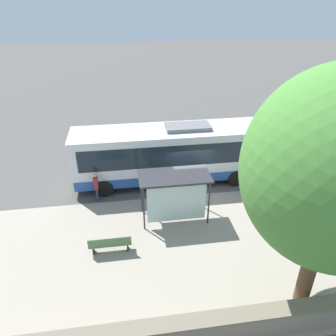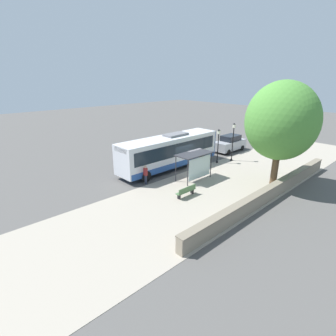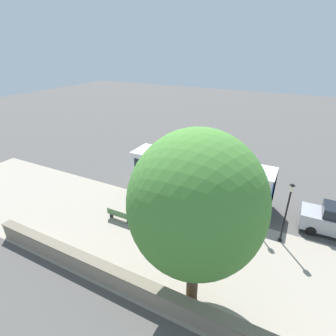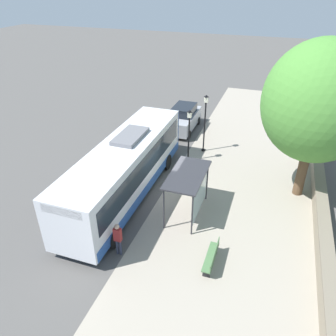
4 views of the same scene
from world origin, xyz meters
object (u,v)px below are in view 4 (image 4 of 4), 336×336
at_px(bench, 212,257).
at_px(parked_car_behind_bus, 184,118).
at_px(bus_shelter, 190,181).
at_px(shade_tree, 319,103).
at_px(street_lamp_near, 189,132).
at_px(pedestrian, 118,237).
at_px(street_lamp_far, 205,119).
at_px(bus, 126,168).

relative_size(bench, parked_car_behind_bus, 0.41).
bearing_deg(bench, bus_shelter, -58.85).
bearing_deg(shade_tree, street_lamp_near, -12.93).
xyz_separation_m(pedestrian, bench, (-4.15, -0.72, -0.53)).
bearing_deg(street_lamp_far, bench, 105.63).
relative_size(pedestrian, street_lamp_far, 0.41).
distance_m(bus, bus_shelter, 3.94).
bearing_deg(bench, shade_tree, -116.83).
bearing_deg(parked_car_behind_bus, street_lamp_far, 127.52).
bearing_deg(bus, street_lamp_near, -114.31).
bearing_deg(street_lamp_far, shade_tree, 152.21).
relative_size(bus, parked_car_behind_bus, 2.51).
relative_size(street_lamp_near, shade_tree, 0.43).
height_order(bench, street_lamp_far, street_lamp_far).
distance_m(bus_shelter, bench, 4.04).
bearing_deg(street_lamp_far, street_lamp_near, 70.52).
relative_size(pedestrian, parked_car_behind_bus, 0.38).
height_order(shade_tree, parked_car_behind_bus, shade_tree).
bearing_deg(bus, pedestrian, 110.55).
distance_m(bus_shelter, street_lamp_far, 7.39).
height_order(bench, street_lamp_near, street_lamp_near).
height_order(street_lamp_near, street_lamp_far, street_lamp_far).
xyz_separation_m(bus, bus_shelter, (-3.89, 0.54, 0.25)).
bearing_deg(parked_car_behind_bus, pedestrian, 94.99).
bearing_deg(street_lamp_near, pedestrian, 86.42).
bearing_deg(bus_shelter, bench, 121.15).
relative_size(bench, street_lamp_near, 0.50).
relative_size(bus_shelter, pedestrian, 1.99).
xyz_separation_m(shade_tree, parked_car_behind_bus, (8.98, -6.66, -4.57)).
xyz_separation_m(pedestrian, shade_tree, (-7.72, -7.78, 4.53)).
relative_size(street_lamp_far, parked_car_behind_bus, 0.92).
xyz_separation_m(bus_shelter, parked_car_behind_bus, (3.49, -10.54, -1.09)).
bearing_deg(street_lamp_far, pedestrian, 83.78).
distance_m(street_lamp_far, parked_car_behind_bus, 4.35).
bearing_deg(street_lamp_far, parked_car_behind_bus, -52.48).
relative_size(bus, street_lamp_near, 3.11).
height_order(bus, bench, bus).
bearing_deg(pedestrian, bus, -69.45).
distance_m(pedestrian, bench, 4.25).
bearing_deg(parked_car_behind_bus, bus, 87.70).
distance_m(bus_shelter, shade_tree, 7.57).
height_order(bench, shade_tree, shade_tree).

